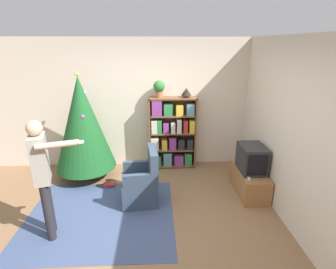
{
  "coord_description": "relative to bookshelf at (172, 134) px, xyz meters",
  "views": [
    {
      "loc": [
        0.17,
        -3.18,
        2.48
      ],
      "look_at": [
        0.36,
        0.92,
        1.05
      ],
      "focal_mm": 28.0,
      "sensor_mm": 36.0,
      "label": 1
    }
  ],
  "objects": [
    {
      "name": "ground_plane",
      "position": [
        -0.49,
        -1.88,
        -0.73
      ],
      "size": [
        14.0,
        14.0,
        0.0
      ],
      "primitive_type": "plane",
      "color": "#846042"
    },
    {
      "name": "wall_back",
      "position": [
        -0.49,
        0.22,
        0.57
      ],
      "size": [
        8.0,
        0.1,
        2.6
      ],
      "color": "beige",
      "rests_on": "ground_plane"
    },
    {
      "name": "wall_right",
      "position": [
        1.57,
        -1.88,
        0.57
      ],
      "size": [
        0.1,
        8.0,
        2.6
      ],
      "color": "beige",
      "rests_on": "ground_plane"
    },
    {
      "name": "area_rug",
      "position": [
        -1.18,
        -1.66,
        -0.72
      ],
      "size": [
        2.2,
        1.91,
        0.01
      ],
      "color": "#3D4C70",
      "rests_on": "ground_plane"
    },
    {
      "name": "bookshelf",
      "position": [
        0.0,
        0.0,
        0.0
      ],
      "size": [
        0.95,
        0.28,
        1.48
      ],
      "color": "brown",
      "rests_on": "ground_plane"
    },
    {
      "name": "tv_stand",
      "position": [
        1.29,
        -1.09,
        -0.52
      ],
      "size": [
        0.43,
        0.93,
        0.42
      ],
      "color": "#996638",
      "rests_on": "ground_plane"
    },
    {
      "name": "television",
      "position": [
        1.29,
        -1.09,
        -0.08
      ],
      "size": [
        0.4,
        0.54,
        0.45
      ],
      "color": "#28282D",
      "rests_on": "tv_stand"
    },
    {
      "name": "game_remote",
      "position": [
        1.16,
        -1.37,
        -0.29
      ],
      "size": [
        0.04,
        0.12,
        0.02
      ],
      "color": "white",
      "rests_on": "tv_stand"
    },
    {
      "name": "christmas_tree",
      "position": [
        -1.67,
        -0.38,
        0.35
      ],
      "size": [
        1.12,
        1.12,
        2.02
      ],
      "color": "#4C3323",
      "rests_on": "ground_plane"
    },
    {
      "name": "armchair",
      "position": [
        -0.56,
        -1.28,
        -0.4
      ],
      "size": [
        0.63,
        0.62,
        0.92
      ],
      "rotation": [
        0.0,
        0.0,
        -1.47
      ],
      "color": "#334256",
      "rests_on": "ground_plane"
    },
    {
      "name": "standing_person",
      "position": [
        -1.75,
        -2.04,
        0.24
      ],
      "size": [
        0.71,
        0.45,
        1.63
      ],
      "rotation": [
        0.0,
        0.0,
        -1.27
      ],
      "color": "#232328",
      "rests_on": "ground_plane"
    },
    {
      "name": "potted_plant",
      "position": [
        -0.25,
        0.01,
        0.94
      ],
      "size": [
        0.22,
        0.22,
        0.33
      ],
      "color": "#935B38",
      "rests_on": "bookshelf"
    },
    {
      "name": "table_lamp",
      "position": [
        0.28,
        0.01,
        0.85
      ],
      "size": [
        0.2,
        0.2,
        0.18
      ],
      "color": "#473828",
      "rests_on": "bookshelf"
    },
    {
      "name": "book_pile_near_tree",
      "position": [
        -1.2,
        -0.78,
        -0.69
      ],
      "size": [
        0.21,
        0.13,
        0.06
      ],
      "color": "#843889",
      "rests_on": "ground_plane"
    }
  ]
}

